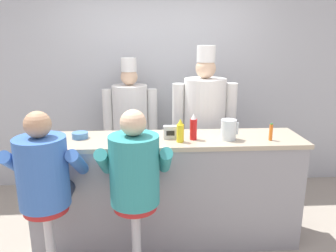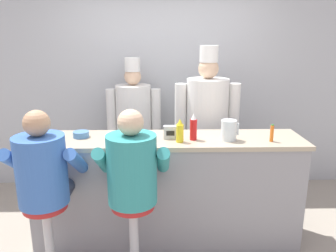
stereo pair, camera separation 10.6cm
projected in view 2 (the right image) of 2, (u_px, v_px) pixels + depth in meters
The scene contains 14 objects.
wall_back at pixel (165, 83), 4.19m from camera, with size 10.00×0.06×2.70m.
diner_counter at pixel (167, 190), 3.10m from camera, with size 2.47×0.56×1.03m.
ketchup_bottle_red at pixel (193, 128), 2.89m from camera, with size 0.06×0.06×0.24m.
mustard_bottle_yellow at pixel (180, 131), 2.83m from camera, with size 0.06×0.06×0.21m.
hot_sauce_bottle_orange at pixel (272, 133), 2.85m from camera, with size 0.03×0.03×0.15m.
water_pitcher_clear at pixel (229, 130), 2.88m from camera, with size 0.16×0.14×0.18m.
breakfast_plate at pixel (142, 140), 2.85m from camera, with size 0.23×0.23×0.05m.
cereal_bowl at pixel (81, 134), 2.98m from camera, with size 0.15×0.15×0.05m.
coffee_mug_blue at pixel (54, 138), 2.80m from camera, with size 0.12×0.08×0.10m.
napkin_dispenser_chrome at pixel (170, 132), 2.94m from camera, with size 0.12×0.07×0.12m.
diner_seated_blue at pixel (44, 175), 2.49m from camera, with size 0.57×0.56×1.41m.
diner_seated_teal at pixel (132, 174), 2.51m from camera, with size 0.57×0.57×1.41m.
cook_in_whites_near at pixel (134, 121), 4.02m from camera, with size 0.66×0.42×1.69m.
cook_in_whites_far at pixel (207, 122), 3.64m from camera, with size 0.72×0.46×1.84m.
Camera 2 is at (-0.06, -2.56, 1.90)m, focal length 35.00 mm.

